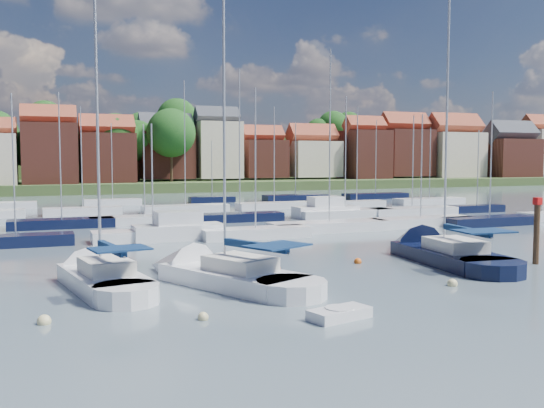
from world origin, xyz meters
name	(u,v)px	position (x,y,z in m)	size (l,w,h in m)	color
ground	(186,215)	(0.00, 40.00, 0.00)	(260.00, 260.00, 0.00)	#4E5E6B
sailboat_left	(96,277)	(-12.88, 4.84, 0.36)	(4.85, 11.56, 15.26)	silver
sailboat_centre	(211,275)	(-7.25, 3.42, 0.35)	(8.30, 12.69, 16.90)	silver
sailboat_navy	(433,253)	(7.96, 5.36, 0.35)	(4.76, 13.70, 18.52)	black
tender	(339,314)	(-4.47, -5.58, 0.21)	(2.76, 1.78, 0.55)	silver
timber_piling	(536,247)	(12.42, 1.29, 1.02)	(0.40, 0.40, 6.29)	#4C331E
buoy_a	(44,324)	(-15.45, -2.09, 0.00)	(0.54, 0.54, 0.54)	beige
buoy_b	(203,320)	(-9.57, -3.73, 0.00)	(0.43, 0.43, 0.43)	beige
buoy_c	(291,301)	(-5.08, -2.05, 0.00)	(0.45, 0.45, 0.45)	#D85914
buoy_d	(452,286)	(3.73, -2.04, 0.00)	(0.51, 0.51, 0.51)	beige
buoy_e	(358,263)	(2.53, 5.41, 0.00)	(0.46, 0.46, 0.46)	#D85914
buoy_g	(277,271)	(-2.98, 4.94, 0.00)	(0.47, 0.47, 0.47)	#D85914
marina_field	(214,214)	(1.91, 35.15, 0.43)	(79.62, 41.41, 15.93)	silver
far_shore_town	(111,165)	(2.23, 132.67, 4.61)	(212.46, 90.00, 22.27)	#405028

